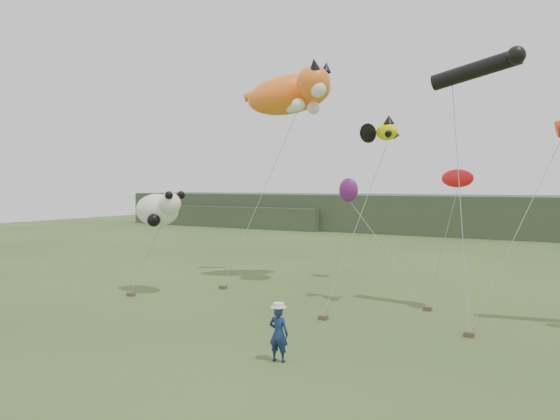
# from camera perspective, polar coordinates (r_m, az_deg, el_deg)

# --- Properties ---
(ground) EXTENTS (120.00, 120.00, 0.00)m
(ground) POSITION_cam_1_polar(r_m,az_deg,el_deg) (17.78, -1.00, -14.07)
(ground) COLOR #385123
(ground) RESTS_ON ground
(headland) EXTENTS (90.00, 13.00, 4.00)m
(headland) POSITION_cam_1_polar(r_m,az_deg,el_deg) (60.52, 18.84, -0.52)
(headland) COLOR #2D3D28
(headland) RESTS_ON ground
(festival_attendant) EXTENTS (0.63, 0.45, 1.62)m
(festival_attendant) POSITION_cam_1_polar(r_m,az_deg,el_deg) (16.16, -0.15, -12.80)
(festival_attendant) COLOR navy
(festival_attendant) RESTS_ON ground
(sandbag_anchors) EXTENTS (15.15, 4.22, 0.17)m
(sandbag_anchors) POSITION_cam_1_polar(r_m,az_deg,el_deg) (22.97, 2.21, -10.01)
(sandbag_anchors) COLOR brown
(sandbag_anchors) RESTS_ON ground
(cat_kite) EXTENTS (6.09, 4.65, 2.98)m
(cat_kite) POSITION_cam_1_polar(r_m,az_deg,el_deg) (29.31, 1.53, 12.18)
(cat_kite) COLOR orange
(cat_kite) RESTS_ON ground
(fish_kite) EXTENTS (2.34, 1.54, 1.12)m
(fish_kite) POSITION_cam_1_polar(r_m,az_deg,el_deg) (23.57, 10.23, 8.02)
(fish_kite) COLOR #D8E200
(fish_kite) RESTS_ON ground
(tube_kites) EXTENTS (8.06, 1.88, 3.48)m
(tube_kites) POSITION_cam_1_polar(r_m,az_deg,el_deg) (22.68, 25.36, 11.52)
(tube_kites) COLOR black
(tube_kites) RESTS_ON ground
(panda_kite) EXTENTS (2.71, 1.75, 1.68)m
(panda_kite) POSITION_cam_1_polar(r_m,az_deg,el_deg) (26.27, -12.54, 0.06)
(panda_kite) COLOR white
(panda_kite) RESTS_ON ground
(misc_kites) EXTENTS (7.86, 5.21, 1.57)m
(misc_kites) POSITION_cam_1_polar(r_m,az_deg,el_deg) (26.87, 11.10, 2.48)
(misc_kites) COLOR red
(misc_kites) RESTS_ON ground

